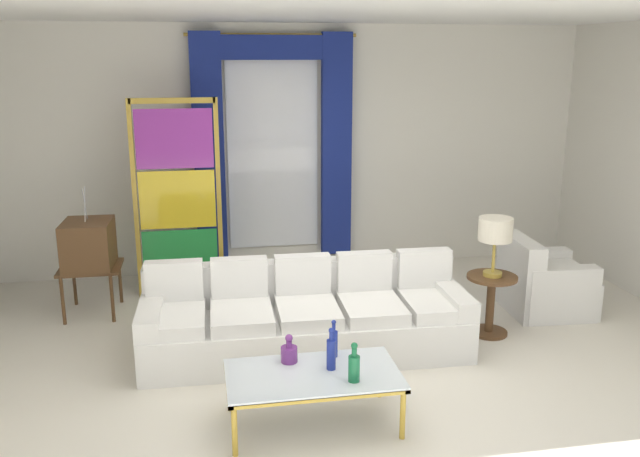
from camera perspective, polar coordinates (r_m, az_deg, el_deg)
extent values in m
plane|color=silver|center=(5.86, 2.50, -12.18)|extent=(16.00, 16.00, 0.00)
cube|color=white|center=(8.32, -2.08, 6.74)|extent=(8.00, 0.12, 3.00)
cube|color=white|center=(6.02, 1.07, 18.24)|extent=(8.00, 7.60, 0.04)
cube|color=white|center=(8.19, -4.05, 6.95)|extent=(1.10, 0.02, 2.50)
cylinder|color=gold|center=(8.05, -4.16, 16.16)|extent=(2.00, 0.04, 0.04)
cube|color=navy|center=(8.05, -9.47, 6.65)|extent=(0.36, 0.12, 2.70)
cube|color=navy|center=(8.22, 1.41, 7.00)|extent=(0.36, 0.12, 2.70)
cube|color=navy|center=(8.02, -4.13, 15.17)|extent=(1.80, 0.10, 0.28)
cube|color=white|center=(6.10, -1.14, -9.07)|extent=(2.92, 0.97, 0.38)
cube|color=white|center=(6.36, -1.61, -6.09)|extent=(2.90, 0.27, 0.78)
cube|color=white|center=(6.38, 11.16, -7.39)|extent=(0.22, 0.86, 0.56)
cube|color=white|center=(6.05, -14.18, -8.82)|extent=(0.22, 0.86, 0.56)
cube|color=white|center=(6.21, 9.64, -6.34)|extent=(0.55, 0.75, 0.12)
cube|color=white|center=(6.42, 8.83, -3.51)|extent=(0.51, 0.15, 0.40)
cube|color=white|center=(6.06, 4.39, -6.72)|extent=(0.55, 0.75, 0.12)
cube|color=white|center=(6.27, 3.76, -3.80)|extent=(0.51, 0.15, 0.40)
cube|color=white|center=(5.96, -1.09, -7.05)|extent=(0.55, 0.75, 0.12)
cube|color=white|center=(6.18, -1.51, -4.07)|extent=(0.51, 0.15, 0.40)
cube|color=white|center=(5.91, -6.71, -7.33)|extent=(0.55, 0.75, 0.12)
cube|color=white|center=(6.13, -6.90, -4.31)|extent=(0.51, 0.15, 0.40)
cube|color=white|center=(5.92, -12.37, -7.54)|extent=(0.55, 0.75, 0.12)
cube|color=white|center=(6.15, -12.33, -4.52)|extent=(0.51, 0.15, 0.40)
cube|color=silver|center=(4.94, -0.61, -12.33)|extent=(1.26, 0.69, 0.02)
cube|color=gold|center=(5.24, -1.22, -10.93)|extent=(1.26, 0.04, 0.03)
cube|color=gold|center=(4.67, 0.09, -14.33)|extent=(1.26, 0.04, 0.03)
cube|color=gold|center=(4.90, -7.83, -13.01)|extent=(0.04, 0.69, 0.03)
cube|color=gold|center=(5.08, 6.32, -11.90)|extent=(0.04, 0.69, 0.03)
cylinder|color=gold|center=(5.26, -7.70, -13.30)|extent=(0.04, 0.04, 0.38)
cylinder|color=gold|center=(5.42, 5.12, -12.31)|extent=(0.04, 0.04, 0.38)
cylinder|color=gold|center=(4.73, -7.31, -16.74)|extent=(0.04, 0.04, 0.38)
cylinder|color=gold|center=(4.91, 7.07, -15.46)|extent=(0.04, 0.04, 0.38)
cylinder|color=#753384|center=(5.08, -2.65, -10.69)|extent=(0.12, 0.12, 0.12)
cylinder|color=#753384|center=(5.05, -2.66, -9.83)|extent=(0.04, 0.04, 0.05)
sphere|color=#753384|center=(5.03, -2.67, -9.32)|extent=(0.06, 0.06, 0.06)
cylinder|color=#196B3D|center=(4.79, 2.92, -11.87)|extent=(0.08, 0.08, 0.19)
cylinder|color=#196B3D|center=(4.74, 2.94, -10.52)|extent=(0.04, 0.04, 0.06)
sphere|color=#196B3D|center=(4.72, 2.95, -9.97)|extent=(0.05, 0.05, 0.05)
cylinder|color=navy|center=(5.14, 1.17, -9.82)|extent=(0.06, 0.06, 0.20)
cylinder|color=navy|center=(5.09, 1.18, -8.47)|extent=(0.03, 0.03, 0.06)
sphere|color=navy|center=(5.07, 1.18, -8.00)|extent=(0.04, 0.04, 0.04)
cylinder|color=navy|center=(4.95, 0.96, -10.72)|extent=(0.07, 0.07, 0.23)
cylinder|color=navy|center=(4.89, 0.97, -9.19)|extent=(0.03, 0.03, 0.06)
sphere|color=navy|center=(4.87, 0.97, -8.69)|extent=(0.04, 0.04, 0.04)
cube|color=brown|center=(7.33, -19.00, -3.18)|extent=(0.62, 0.54, 0.03)
cylinder|color=brown|center=(7.20, -21.11, -5.80)|extent=(0.04, 0.04, 0.50)
cylinder|color=brown|center=(7.71, -20.23, -4.36)|extent=(0.04, 0.04, 0.50)
cylinder|color=brown|center=(7.10, -17.32, -5.73)|extent=(0.04, 0.04, 0.50)
cylinder|color=brown|center=(7.62, -16.70, -4.28)|extent=(0.04, 0.04, 0.50)
cube|color=brown|center=(7.26, -19.16, -1.26)|extent=(0.50, 0.58, 0.48)
cube|color=black|center=(7.30, -20.98, -1.17)|extent=(0.03, 0.39, 0.30)
cylinder|color=gold|center=(7.28, -20.99, -2.76)|extent=(0.01, 0.04, 0.04)
cylinder|color=gold|center=(7.43, -20.73, -2.40)|extent=(0.01, 0.04, 0.04)
cylinder|color=silver|center=(7.16, -19.44, 1.98)|extent=(0.01, 0.13, 0.34)
cylinder|color=silver|center=(7.16, -19.44, 1.98)|extent=(0.01, 0.13, 0.34)
cube|color=white|center=(7.49, 18.82, -5.19)|extent=(0.85, 0.85, 0.40)
cube|color=white|center=(7.42, 18.97, -3.37)|extent=(0.73, 0.73, 0.10)
cube|color=white|center=(7.30, 16.67, -3.88)|extent=(0.25, 0.81, 0.80)
cube|color=white|center=(7.74, 17.87, -3.78)|extent=(0.75, 0.23, 0.58)
cube|color=white|center=(7.20, 19.95, -5.35)|extent=(0.75, 0.23, 0.58)
cube|color=gold|center=(7.51, -15.50, 2.26)|extent=(0.05, 0.05, 2.20)
cube|color=gold|center=(7.48, -8.62, 2.58)|extent=(0.05, 0.05, 2.20)
cube|color=gold|center=(7.34, -12.51, 10.62)|extent=(0.90, 0.05, 0.06)
cube|color=gold|center=(7.77, -11.65, -5.16)|extent=(0.90, 0.05, 0.10)
cube|color=#238E3D|center=(7.65, -11.80, -2.46)|extent=(0.82, 0.02, 0.64)
cube|color=yellow|center=(7.48, -12.06, 2.43)|extent=(0.82, 0.02, 0.64)
cube|color=purple|center=(7.37, -12.34, 7.49)|extent=(0.82, 0.02, 0.64)
cylinder|color=beige|center=(7.59, -7.62, -5.63)|extent=(0.16, 0.16, 0.06)
ellipsoid|color=navy|center=(7.55, -7.65, -4.85)|extent=(0.18, 0.32, 0.20)
sphere|color=navy|center=(7.65, -7.73, -3.73)|extent=(0.09, 0.09, 0.09)
cone|color=gold|center=(7.70, -7.76, -3.59)|extent=(0.02, 0.04, 0.02)
cone|color=#318B48|center=(7.35, -7.61, -4.58)|extent=(0.44, 0.40, 0.50)
cylinder|color=brown|center=(6.60, 14.49, -4.05)|extent=(0.48, 0.48, 0.03)
cylinder|color=brown|center=(6.70, 14.33, -6.40)|extent=(0.08, 0.08, 0.55)
cylinder|color=brown|center=(6.80, 14.18, -8.57)|extent=(0.36, 0.36, 0.03)
cylinder|color=#B29338|center=(6.59, 14.50, -3.76)|extent=(0.18, 0.18, 0.04)
cylinder|color=#B29338|center=(6.53, 14.62, -2.09)|extent=(0.03, 0.03, 0.36)
cylinder|color=beige|center=(6.47, 14.75, -0.05)|extent=(0.32, 0.32, 0.22)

